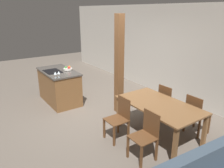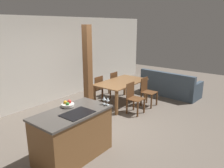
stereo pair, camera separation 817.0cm
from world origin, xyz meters
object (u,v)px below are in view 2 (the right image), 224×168
object	(u,v)px
kitchen_island	(73,134)
wine_glass_middle	(104,98)
timber_post	(88,74)
dining_table	(121,84)
fruit_bowl	(68,104)
dining_chair_near_right	(147,91)
dining_chair_far_left	(96,89)
wine_glass_near	(108,99)
couch	(170,87)
dining_chair_near_left	(134,97)
dining_chair_far_right	(111,83)

from	to	relation	value
kitchen_island	wine_glass_middle	size ratio (longest dim) A/B	9.19
timber_post	kitchen_island	bearing A→B (deg)	-145.52
kitchen_island	dining_table	bearing A→B (deg)	18.54
kitchen_island	dining_table	size ratio (longest dim) A/B	0.84
kitchen_island	fruit_bowl	xyz separation A→B (m)	(0.12, 0.25, 0.51)
dining_chair_near_right	dining_chair_far_left	world-z (taller)	same
dining_chair_far_left	kitchen_island	bearing A→B (deg)	33.86
wine_glass_near	couch	bearing A→B (deg)	6.47
dining_chair_near_right	timber_post	distance (m)	2.11
fruit_bowl	dining_chair_near_left	size ratio (longest dim) A/B	0.28
wine_glass_near	dining_chair_near_right	xyz separation A→B (m)	(2.65, 0.58, -0.59)
kitchen_island	dining_chair_near_right	xyz separation A→B (m)	(3.30, 0.26, -0.00)
fruit_bowl	dining_chair_near_right	size ratio (longest dim) A/B	0.28
wine_glass_middle	couch	bearing A→B (deg)	5.20
kitchen_island	wine_glass_near	distance (m)	0.93
couch	timber_post	distance (m)	3.48
wine_glass_middle	dining_chair_near_right	distance (m)	2.76
wine_glass_middle	dining_table	distance (m)	2.59
kitchen_island	wine_glass_middle	world-z (taller)	wine_glass_middle
dining_chair_near_left	couch	distance (m)	2.21
dining_chair_near_left	dining_chair_far_left	xyz separation A→B (m)	(0.00, 1.43, 0.00)
dining_table	timber_post	distance (m)	1.54
fruit_bowl	kitchen_island	bearing A→B (deg)	-116.71
dining_chair_far_left	dining_chair_far_right	bearing A→B (deg)	-180.00
kitchen_island	timber_post	size ratio (longest dim) A/B	0.59
dining_chair_far_left	timber_post	bearing A→B (deg)	32.95
timber_post	dining_chair_near_right	bearing A→B (deg)	-22.62
wine_glass_middle	dining_table	size ratio (longest dim) A/B	0.09
timber_post	dining_chair_far_right	bearing A→B (deg)	20.30
couch	timber_post	xyz separation A→B (m)	(-3.23, 0.87, 0.93)
kitchen_island	dining_chair_far_right	distance (m)	3.71
dining_chair_far_right	wine_glass_middle	bearing A→B (deg)	35.89
kitchen_island	dining_chair_near_right	world-z (taller)	kitchen_island
wine_glass_middle	dining_chair_far_right	xyz separation A→B (m)	(2.65, 1.92, -0.59)
couch	dining_chair_near_right	bearing A→B (deg)	89.59
fruit_bowl	couch	world-z (taller)	fruit_bowl
dining_chair_near_right	dining_chair_far_left	bearing A→B (deg)	118.62
fruit_bowl	dining_chair_near_right	xyz separation A→B (m)	(3.17, 0.02, -0.51)
dining_table	dining_chair_far_right	distance (m)	0.83
dining_chair_far_right	couch	distance (m)	2.10
wine_glass_near	couch	distance (m)	4.16
dining_chair_far_right	timber_post	size ratio (longest dim) A/B	0.36
wine_glass_middle	dining_chair_far_right	world-z (taller)	wine_glass_middle
dining_table	dining_chair_near_right	xyz separation A→B (m)	(0.39, -0.71, -0.17)
wine_glass_near	dining_chair_near_right	bearing A→B (deg)	12.33
dining_table	dining_chair_near_left	xyz separation A→B (m)	(-0.39, -0.71, -0.17)
wine_glass_near	dining_table	bearing A→B (deg)	29.79
fruit_bowl	dining_chair_near_right	bearing A→B (deg)	0.28
dining_chair_far_right	dining_chair_near_left	bearing A→B (deg)	61.38
fruit_bowl	dining_table	bearing A→B (deg)	14.68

